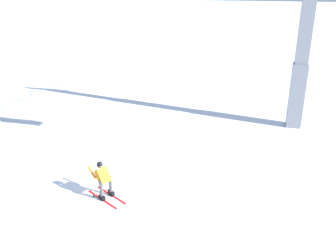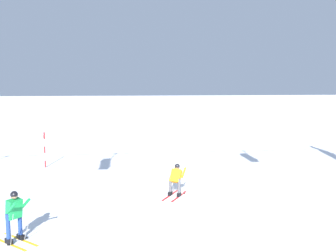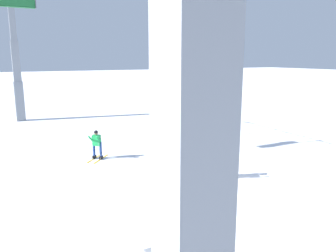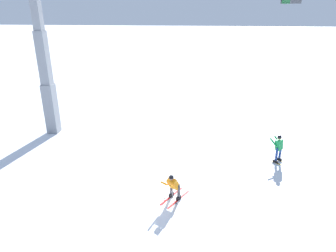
# 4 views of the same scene
# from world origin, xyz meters

# --- Properties ---
(ground_plane) EXTENTS (260.00, 260.00, 0.00)m
(ground_plane) POSITION_xyz_m (0.00, 0.00, 0.00)
(ground_plane) COLOR white
(skier_carving_main) EXTENTS (1.33, 1.72, 1.48)m
(skier_carving_main) POSITION_xyz_m (1.02, -0.89, 0.77)
(skier_carving_main) COLOR red
(skier_carving_main) RESTS_ON ground_plane
(lift_tower_near) EXTENTS (0.75, 3.07, 10.85)m
(lift_tower_near) POSITION_xyz_m (-8.03, 6.28, 4.55)
(lift_tower_near) COLOR gray
(lift_tower_near) RESTS_ON ground_plane
(lift_tower_far) EXTENTS (0.74, 2.43, 10.85)m
(lift_tower_far) POSITION_xyz_m (20.85, 6.28, 4.51)
(lift_tower_far) COLOR gray
(lift_tower_far) RESTS_ON ground_plane
(chairlift_seat_middle) EXTENTS (0.61, 2.36, 2.08)m
(chairlift_seat_middle) POSITION_xyz_m (14.05, 6.28, 8.98)
(chairlift_seat_middle) COLOR black
(trail_marker_pole) EXTENTS (0.07, 0.28, 2.06)m
(trail_marker_pole) POSITION_xyz_m (7.77, -7.21, 1.11)
(trail_marker_pole) COLOR red
(trail_marker_pole) RESTS_ON ground_plane
(skier_distant_uphill) EXTENTS (1.60, 1.51, 1.65)m
(skier_distant_uphill) POSITION_xyz_m (6.62, 3.38, 0.93)
(skier_distant_uphill) COLOR yellow
(skier_distant_uphill) RESTS_ON ground_plane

